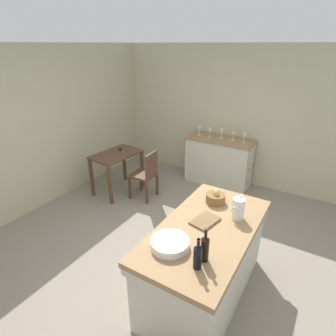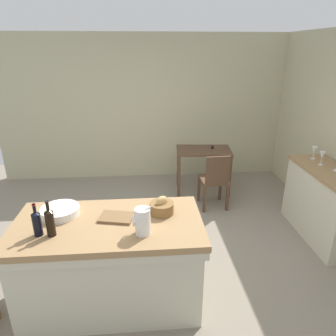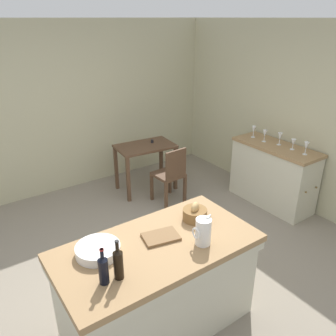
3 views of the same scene
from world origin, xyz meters
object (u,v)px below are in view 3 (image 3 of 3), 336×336
at_px(wash_bowl, 98,250).
at_px(wine_glass_right, 265,134).
at_px(wine_bottle_dark, 118,263).
at_px(wine_glass_middle, 280,137).
at_px(cutting_board, 161,237).
at_px(wine_glass_far_right, 254,130).
at_px(wine_glass_far_left, 306,146).
at_px(wine_glass_left, 293,142).
at_px(bread_basket, 195,213).
at_px(island_table, 158,283).
at_px(wooden_chair, 171,174).
at_px(wine_bottle_amber, 103,269).
at_px(pitcher, 203,231).
at_px(writing_desk, 145,153).
at_px(side_cabinet, 273,175).

bearing_deg(wash_bowl, wine_glass_right, 17.37).
height_order(wine_bottle_dark, wine_glass_middle, wine_bottle_dark).
xyz_separation_m(cutting_board, wine_glass_far_right, (2.57, 1.30, 0.14)).
bearing_deg(wine_glass_far_left, wine_glass_left, 84.95).
distance_m(bread_basket, wine_glass_far_left, 2.21).
bearing_deg(island_table, wine_glass_right, 23.25).
height_order(wooden_chair, wine_glass_far_right, wine_glass_far_right).
relative_size(wash_bowl, wine_glass_middle, 1.97).
height_order(wine_bottle_amber, wine_glass_far_right, wine_bottle_amber).
relative_size(pitcher, wine_glass_far_left, 1.57).
bearing_deg(bread_basket, pitcher, -118.97).
bearing_deg(pitcher, wine_glass_far_left, 15.97).
bearing_deg(wine_bottle_amber, writing_desk, 53.40).
bearing_deg(wine_glass_far_right, wine_glass_right, -95.21).
bearing_deg(wine_bottle_dark, island_table, 21.03).
xyz_separation_m(side_cabinet, writing_desk, (-1.31, 1.47, 0.17)).
height_order(writing_desk, bread_basket, bread_basket).
xyz_separation_m(side_cabinet, wine_bottle_amber, (-3.19, -1.06, 0.54)).
height_order(pitcher, cutting_board, pitcher).
bearing_deg(pitcher, wine_glass_far_right, 33.81).
distance_m(island_table, pitcher, 0.65).
relative_size(wine_glass_left, wine_glass_right, 0.84).
distance_m(island_table, wooden_chair, 2.27).
distance_m(cutting_board, wine_glass_far_left, 2.63).
distance_m(wine_bottle_dark, wine_glass_far_left, 3.17).
relative_size(wine_bottle_dark, wine_bottle_amber, 1.10).
height_order(wash_bowl, wine_glass_far_left, wine_glass_far_left).
xyz_separation_m(island_table, wine_bottle_dark, (-0.44, -0.17, 0.54)).
relative_size(writing_desk, wine_glass_left, 6.30).
relative_size(pitcher, wine_bottle_amber, 0.95).
relative_size(wine_bottle_amber, wine_glass_middle, 1.61).
height_order(side_cabinet, wine_bottle_dark, wine_bottle_dark).
bearing_deg(cutting_board, pitcher, -47.53).
bearing_deg(wine_glass_middle, wine_glass_far_right, 96.42).
height_order(wine_glass_middle, wine_glass_right, wine_glass_middle).
height_order(bread_basket, wine_glass_middle, wine_glass_middle).
height_order(side_cabinet, wine_glass_far_right, wine_glass_far_right).
distance_m(wash_bowl, wine_glass_far_left, 3.14).
distance_m(side_cabinet, wine_glass_left, 0.61).
distance_m(wash_bowl, wine_glass_far_right, 3.32).
height_order(writing_desk, cutting_board, cutting_board).
bearing_deg(cutting_board, wine_bottle_dark, -156.33).
distance_m(wine_glass_far_left, wine_glass_right, 0.66).
bearing_deg(wine_glass_middle, wooden_chair, 146.09).
bearing_deg(writing_desk, wine_glass_right, -44.32).
distance_m(bread_basket, wine_bottle_dark, 0.97).
bearing_deg(wine_bottle_dark, wash_bowl, 92.02).
height_order(bread_basket, cutting_board, bread_basket).
bearing_deg(pitcher, wine_glass_left, 20.47).
bearing_deg(wine_glass_far_left, side_cabinet, 93.36).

